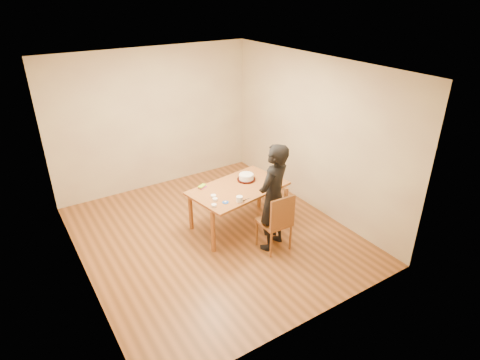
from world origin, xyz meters
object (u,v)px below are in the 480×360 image
cake (246,177)px  person (273,198)px  dining_table (238,188)px  cake_plate (246,179)px  dining_chair (274,222)px

cake → person: (-0.10, -0.88, 0.04)m
cake → person: person is taller
dining_table → person: bearing=-88.3°
person → cake_plate: bearing=-119.5°
dining_table → person: (0.15, -0.73, 0.12)m
dining_chair → cake_plate: bearing=85.5°
dining_table → person: 0.75m
dining_chair → cake: cake is taller
dining_table → cake_plate: (0.25, 0.15, 0.03)m
dining_table → dining_chair: size_ratio=3.56×
person → dining_chair: bearing=67.0°
dining_table → cake: bearing=20.5°
cake_plate → person: bearing=-96.5°
cake → person: bearing=-96.5°
dining_table → dining_chair: (0.15, -0.78, -0.28)m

